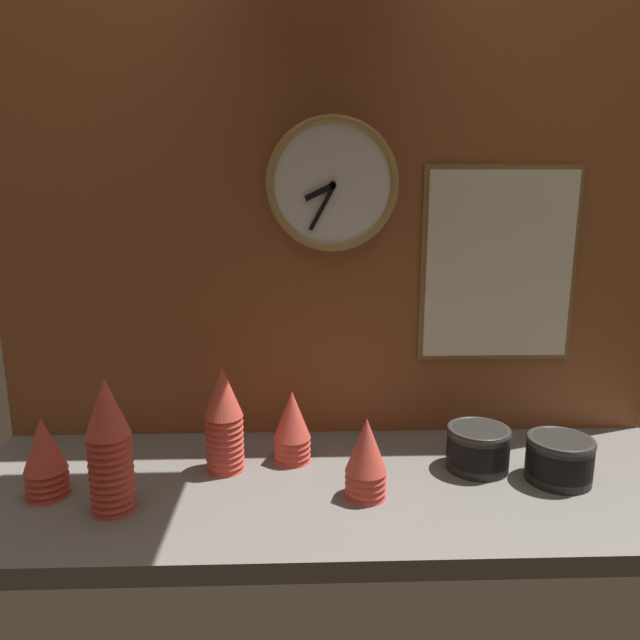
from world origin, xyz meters
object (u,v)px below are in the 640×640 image
object	(u,v)px
wall_clock	(335,184)
menu_board	(499,265)
cup_stack_center_right	(366,458)
cup_stack_center	(292,426)
cup_stack_center_left	(224,419)
bowl_stack_far_right	(559,458)
cup_stack_far_left	(45,457)
cup_stack_left	(109,446)
bowl_stack_right	(478,447)

from	to	relation	value
wall_clock	menu_board	bearing A→B (deg)	1.28
cup_stack_center_right	cup_stack_center	distance (m)	0.22
cup_stack_center_left	bowl_stack_far_right	world-z (taller)	cup_stack_center_left
cup_stack_center_right	menu_board	distance (m)	0.58
wall_clock	cup_stack_far_left	bearing A→B (deg)	-154.32
cup_stack_center_left	bowl_stack_far_right	xyz separation A→B (m)	(0.71, -0.07, -0.07)
cup_stack_center_right	cup_stack_left	distance (m)	0.49
cup_stack_far_left	cup_stack_left	xyz separation A→B (m)	(0.15, -0.06, 0.05)
cup_stack_center	cup_stack_center_left	size ratio (longest dim) A/B	0.71
cup_stack_center_left	wall_clock	xyz separation A→B (m)	(0.25, 0.18, 0.50)
menu_board	wall_clock	bearing A→B (deg)	-178.72
cup_stack_center	wall_clock	size ratio (longest dim) A/B	0.54
cup_stack_far_left	cup_stack_left	distance (m)	0.17
cup_stack_center_left	bowl_stack_far_right	distance (m)	0.72
wall_clock	cup_stack_center	bearing A→B (deg)	-125.05
cup_stack_center_right	menu_board	world-z (taller)	menu_board
menu_board	bowl_stack_right	bearing A→B (deg)	-114.12
bowl_stack_far_right	menu_board	xyz separation A→B (m)	(-0.06, 0.26, 0.37)
cup_stack_left	bowl_stack_far_right	world-z (taller)	cup_stack_left
cup_stack_center_right	cup_stack_left	world-z (taller)	cup_stack_left
cup_stack_center	menu_board	distance (m)	0.62
cup_stack_center_right	bowl_stack_right	bearing A→B (deg)	23.66
cup_stack_center_right	menu_board	xyz separation A→B (m)	(0.35, 0.32, 0.34)
bowl_stack_right	cup_stack_left	bearing A→B (deg)	-168.89
cup_stack_center	cup_stack_center_right	bearing A→B (deg)	-47.87
cup_stack_center_left	wall_clock	distance (m)	0.58
cup_stack_far_left	cup_stack_left	bearing A→B (deg)	-21.12
cup_stack_center	cup_stack_far_left	bearing A→B (deg)	-164.07
cup_stack_far_left	bowl_stack_right	distance (m)	0.90
menu_board	cup_stack_center_right	bearing A→B (deg)	-137.90
bowl_stack_right	wall_clock	bearing A→B (deg)	147.71
cup_stack_far_left	menu_board	world-z (taller)	menu_board
cup_stack_center_right	bowl_stack_far_right	world-z (taller)	cup_stack_center_right
cup_stack_far_left	wall_clock	bearing A→B (deg)	25.68
cup_stack_far_left	cup_stack_center_right	xyz separation A→B (m)	(0.64, -0.02, 0.00)
bowl_stack_far_right	cup_stack_far_left	bearing A→B (deg)	-178.38
cup_stack_left	menu_board	bearing A→B (deg)	22.66
cup_stack_far_left	cup_stack_left	world-z (taller)	cup_stack_left
cup_stack_center_left	menu_board	xyz separation A→B (m)	(0.64, 0.19, 0.31)
cup_stack_center_right	bowl_stack_right	xyz separation A→B (m)	(0.26, 0.11, -0.03)
cup_stack_center_right	cup_stack_center	bearing A→B (deg)	132.13
cup_stack_far_left	bowl_stack_right	size ratio (longest dim) A/B	1.21
bowl_stack_right	bowl_stack_far_right	distance (m)	0.17
cup_stack_center	cup_stack_center_left	bearing A→B (deg)	-165.13
menu_board	cup_stack_center	bearing A→B (deg)	-162.98
bowl_stack_right	menu_board	bearing A→B (deg)	65.88
cup_stack_far_left	cup_stack_center_left	size ratio (longest dim) A/B	0.71
cup_stack_center_right	bowl_stack_far_right	bearing A→B (deg)	7.49
cup_stack_left	wall_clock	distance (m)	0.74
wall_clock	cup_stack_left	bearing A→B (deg)	-142.21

